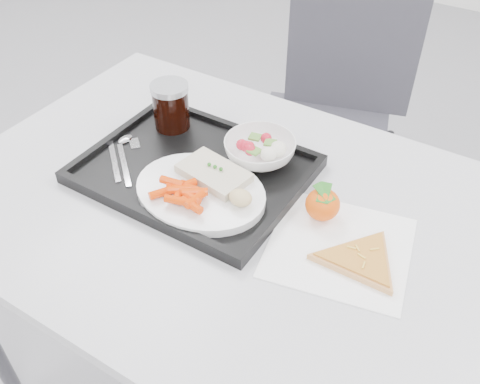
% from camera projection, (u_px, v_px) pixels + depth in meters
% --- Properties ---
extents(table, '(1.20, 0.80, 0.75)m').
position_uv_depth(table, '(238.00, 229.00, 1.10)').
color(table, '#BABABD').
rests_on(table, ground).
extents(chair, '(0.52, 0.53, 0.93)m').
position_uv_depth(chair, '(333.00, 103.00, 1.74)').
color(chair, '#383740').
rests_on(chair, ground).
extents(tray, '(0.45, 0.35, 0.03)m').
position_uv_depth(tray, '(194.00, 171.00, 1.13)').
color(tray, black).
rests_on(tray, table).
extents(dinner_plate, '(0.27, 0.27, 0.02)m').
position_uv_depth(dinner_plate, '(200.00, 192.00, 1.05)').
color(dinner_plate, white).
rests_on(dinner_plate, tray).
extents(fish_fillet, '(0.15, 0.11, 0.03)m').
position_uv_depth(fish_fillet, '(214.00, 173.00, 1.07)').
color(fish_fillet, beige).
rests_on(fish_fillet, dinner_plate).
extents(bread_roll, '(0.05, 0.04, 0.03)m').
position_uv_depth(bread_roll, '(241.00, 198.00, 1.00)').
color(bread_roll, tan).
rests_on(bread_roll, dinner_plate).
extents(salad_bowl, '(0.15, 0.15, 0.05)m').
position_uv_depth(salad_bowl, '(260.00, 150.00, 1.13)').
color(salad_bowl, white).
rests_on(salad_bowl, tray).
extents(cola_glass, '(0.09, 0.09, 0.11)m').
position_uv_depth(cola_glass, '(171.00, 105.00, 1.20)').
color(cola_glass, black).
rests_on(cola_glass, tray).
extents(cutlery, '(0.15, 0.15, 0.01)m').
position_uv_depth(cutlery, '(123.00, 153.00, 1.16)').
color(cutlery, silver).
rests_on(cutlery, tray).
extents(napkin, '(0.29, 0.29, 0.00)m').
position_uv_depth(napkin, '(339.00, 247.00, 0.97)').
color(napkin, white).
rests_on(napkin, table).
extents(tangerine, '(0.08, 0.08, 0.07)m').
position_uv_depth(tangerine, '(323.00, 204.00, 1.01)').
color(tangerine, orange).
rests_on(tangerine, napkin).
extents(pizza_slice, '(0.25, 0.25, 0.02)m').
position_uv_depth(pizza_slice, '(361.00, 260.00, 0.94)').
color(pizza_slice, tan).
rests_on(pizza_slice, napkin).
extents(carrot_pile, '(0.12, 0.09, 0.02)m').
position_uv_depth(carrot_pile, '(183.00, 192.00, 1.02)').
color(carrot_pile, '#E33902').
rests_on(carrot_pile, dinner_plate).
extents(salad_contents, '(0.10, 0.08, 0.03)m').
position_uv_depth(salad_contents, '(265.00, 148.00, 1.12)').
color(salad_contents, red).
rests_on(salad_contents, salad_bowl).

